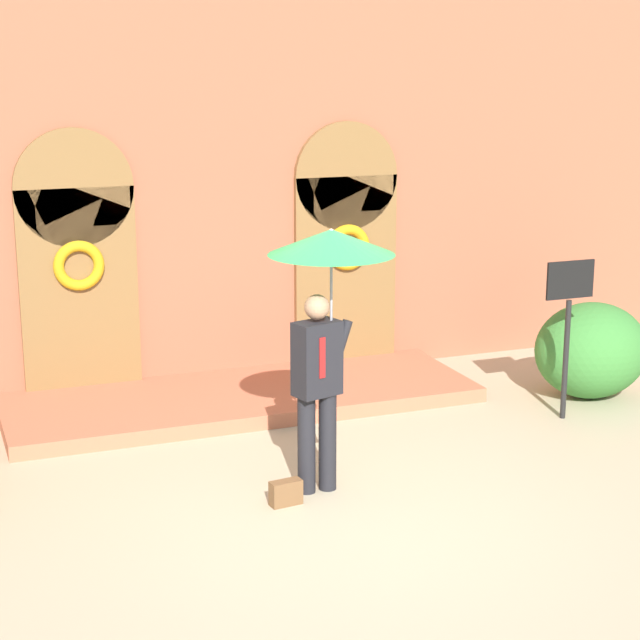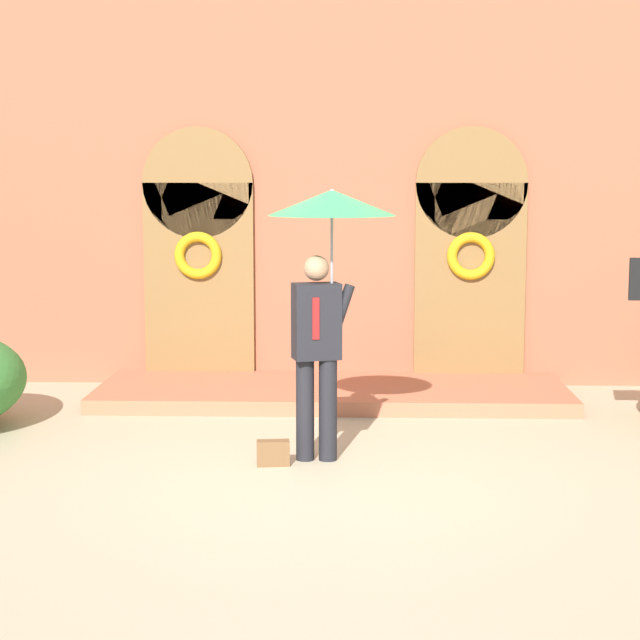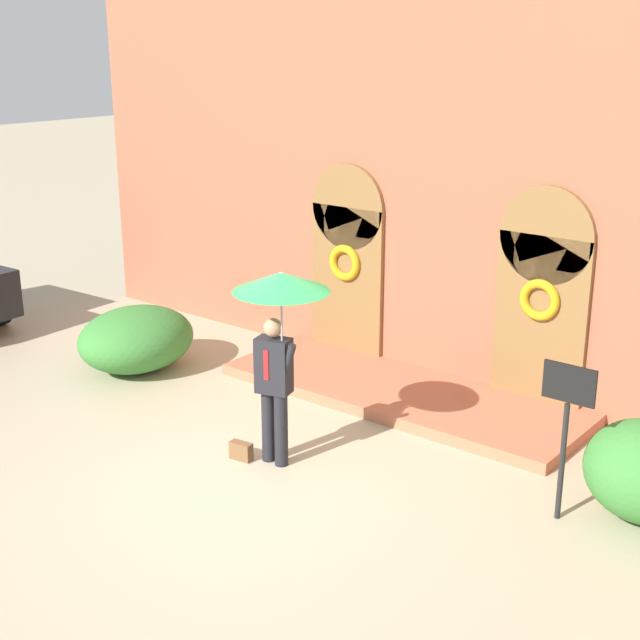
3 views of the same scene
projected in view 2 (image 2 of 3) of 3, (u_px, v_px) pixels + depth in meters
The scene contains 4 objects.
ground_plane at pixel (324, 475), 8.91m from camera, with size 80.00×80.00×0.00m, color tan.
building_facade at pixel (335, 159), 12.66m from camera, with size 14.00×2.30×5.60m.
person_with_umbrella at pixel (328, 242), 9.13m from camera, with size 1.10×1.10×2.36m.
handbag at pixel (273, 453), 9.19m from camera, with size 0.28×0.12×0.22m, color brown.
Camera 2 is at (0.26, -8.65, 2.47)m, focal length 60.00 mm.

